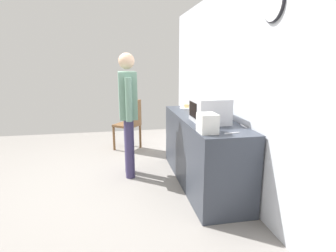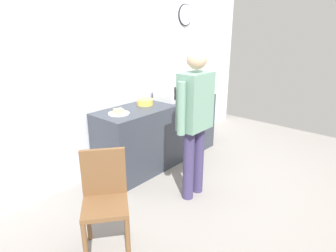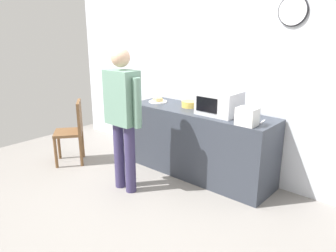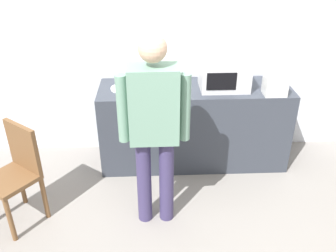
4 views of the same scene
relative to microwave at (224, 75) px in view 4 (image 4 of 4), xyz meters
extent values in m
plane|color=gray|center=(-0.46, -1.20, -1.07)|extent=(6.00, 6.00, 0.00)
cube|color=silver|center=(-0.46, 0.40, 0.23)|extent=(5.40, 0.10, 2.60)
cube|color=#333842|center=(-0.30, 0.02, -0.61)|extent=(2.05, 0.62, 0.92)
cube|color=silver|center=(0.00, 0.00, 0.00)|extent=(0.50, 0.38, 0.30)
cube|color=black|center=(-0.06, -0.19, 0.00)|extent=(0.30, 0.01, 0.18)
cylinder|color=white|center=(-1.06, 0.01, -0.14)|extent=(0.27, 0.27, 0.01)
cube|color=#DEBB72|center=(-1.06, 0.01, -0.11)|extent=(0.14, 0.14, 0.05)
cylinder|color=gold|center=(-0.52, 0.09, -0.11)|extent=(0.23, 0.23, 0.08)
cube|color=silver|center=(0.49, -0.19, -0.05)|extent=(0.22, 0.18, 0.20)
cube|color=silver|center=(0.57, 0.05, -0.15)|extent=(0.05, 0.17, 0.01)
cube|color=silver|center=(0.30, 0.30, -0.15)|extent=(0.17, 0.04, 0.01)
cylinder|color=#3A325B|center=(-0.64, -0.94, -0.64)|extent=(0.13, 0.13, 0.86)
cylinder|color=#3A325B|center=(-0.84, -0.94, -0.64)|extent=(0.13, 0.13, 0.86)
cube|color=gray|center=(-0.74, -0.94, 0.11)|extent=(0.40, 0.24, 0.64)
cylinder|color=gray|center=(-0.49, -0.94, 0.08)|extent=(0.09, 0.09, 0.58)
cylinder|color=gray|center=(-0.99, -0.94, 0.08)|extent=(0.09, 0.09, 0.58)
sphere|color=#D1A889|center=(-0.74, -0.94, 0.57)|extent=(0.22, 0.22, 0.22)
cylinder|color=brown|center=(-1.99, -1.17, -0.84)|extent=(0.04, 0.04, 0.45)
cylinder|color=brown|center=(-2.05, -0.67, -0.84)|extent=(0.04, 0.04, 0.45)
cylinder|color=brown|center=(-1.77, -0.89, -0.84)|extent=(0.04, 0.04, 0.45)
cube|color=brown|center=(-2.02, -0.92, -0.60)|extent=(0.56, 0.56, 0.04)
cube|color=brown|center=(-1.90, -0.78, -0.35)|extent=(0.34, 0.28, 0.45)
camera|label=1|loc=(3.13, -1.10, 0.56)|focal=29.56mm
camera|label=2|loc=(-3.29, -2.77, 0.91)|focal=31.03mm
camera|label=3|loc=(2.12, -3.40, 0.90)|focal=34.79mm
camera|label=4|loc=(-0.74, -3.55, 1.36)|focal=38.93mm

